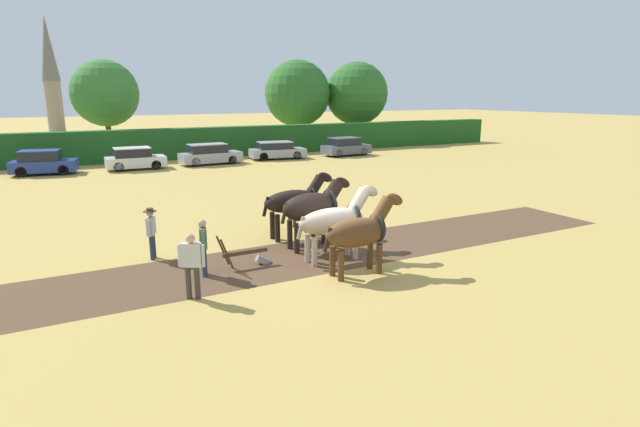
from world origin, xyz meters
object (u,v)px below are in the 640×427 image
draft_horse_trail_left (314,207)px  parked_car_center (277,150)px  parked_car_center_left (210,154)px  plow (249,256)px  farmer_at_plow (203,243)px  parked_car_left (135,159)px  church_spire (50,72)px  draft_horse_lead_right (335,220)px  parked_car_far_left (43,163)px  farmer_onlooker_left (192,261)px  draft_horse_lead_left (360,231)px  farmer_beside_team (292,205)px  parked_car_center_right (346,147)px  tree_center_right (357,94)px  tree_center (297,93)px  tree_center_left (105,93)px  draft_horse_trail_right (296,201)px

draft_horse_trail_left → parked_car_center: 24.25m
parked_car_center_left → plow: bearing=-106.1°
farmer_at_plow → parked_car_left: farmer_at_plow is taller
church_spire → parked_car_left: (4.25, -42.53, -7.26)m
plow → parked_car_center_left: size_ratio=0.36×
draft_horse_lead_right → parked_car_far_left: size_ratio=0.72×
church_spire → draft_horse_trail_left: size_ratio=5.72×
farmer_onlooker_left → farmer_at_plow: bearing=5.4°
draft_horse_lead_left → parked_car_center: size_ratio=0.59×
draft_horse_lead_right → parked_car_far_left: bearing=109.0°
plow → parked_car_left: bearing=90.1°
plow → farmer_onlooker_left: farmer_onlooker_left is taller
farmer_beside_team → parked_car_center_right: parked_car_center_right is taller
draft_horse_trail_left → parked_car_center_right: draft_horse_trail_left is taller
tree_center_right → draft_horse_lead_right: (-21.70, -33.52, -3.89)m
tree_center → tree_center_left: bearing=-175.2°
tree_center_left → draft_horse_trail_right: tree_center_left is taller
parked_car_left → draft_horse_trail_left: bearing=-82.3°
plow → parked_car_left: parked_car_left is taller
farmer_beside_team → church_spire: bearing=49.8°
parked_car_far_left → tree_center_left: bearing=71.5°
parked_car_center_right → parked_car_center_left: bearing=175.9°
tree_center_left → plow: (0.69, -32.62, -4.86)m
draft_horse_trail_right → farmer_at_plow: draft_horse_trail_right is taller
church_spire → plow: 65.93m
draft_horse_lead_left → parked_car_center_right: draft_horse_lead_left is taller
church_spire → parked_car_center: church_spire is taller
draft_horse_trail_left → parked_car_far_left: draft_horse_trail_left is taller
parked_car_center_left → parked_car_center_right: 11.79m
tree_center_right → church_spire: 43.42m
draft_horse_trail_left → plow: size_ratio=1.63×
draft_horse_lead_left → draft_horse_lead_right: bearing=90.0°
draft_horse_lead_left → tree_center_right: bearing=58.1°
parked_car_center → parked_car_center_right: bearing=2.3°
farmer_at_plow → tree_center_left: bearing=101.1°
parked_car_left → parked_car_center_right: 17.12m
draft_horse_lead_right → church_spire: bearing=95.9°
farmer_at_plow → parked_car_center_left: bearing=86.3°
farmer_beside_team → parked_car_center_left: size_ratio=0.33×
farmer_at_plow → parked_car_center_left: (6.71, 23.10, -0.24)m
farmer_beside_team → tree_center_right: bearing=6.9°
tree_center → farmer_onlooker_left: bearing=-119.2°
tree_center → farmer_beside_team: bearing=-115.8°
draft_horse_lead_right → farmer_beside_team: (0.51, 4.32, -0.42)m
plow → draft_horse_trail_left: bearing=15.6°
tree_center_right → parked_car_center_left: bearing=-152.5°
plow → parked_car_far_left: bearing=103.7°
tree_center_left → church_spire: 33.04m
tree_center_right → parked_car_center_right: size_ratio=2.01×
farmer_onlooker_left → draft_horse_trail_right: bearing=-20.3°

